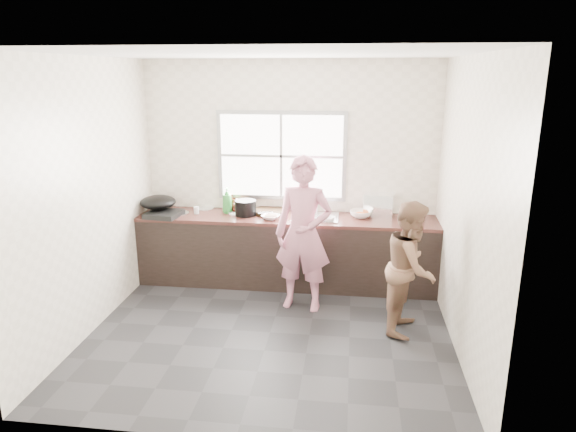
# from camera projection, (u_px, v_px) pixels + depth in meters

# --- Properties ---
(floor) EXTENTS (3.60, 3.20, 0.01)m
(floor) POSITION_uv_depth(u_px,v_px,m) (270.00, 333.00, 5.20)
(floor) COLOR #252527
(floor) RESTS_ON ground
(ceiling) EXTENTS (3.60, 3.20, 0.01)m
(ceiling) POSITION_uv_depth(u_px,v_px,m) (267.00, 53.00, 4.47)
(ceiling) COLOR silver
(ceiling) RESTS_ON wall_back
(wall_back) EXTENTS (3.60, 0.01, 2.70)m
(wall_back) POSITION_uv_depth(u_px,v_px,m) (290.00, 172.00, 6.37)
(wall_back) COLOR silver
(wall_back) RESTS_ON ground
(wall_left) EXTENTS (0.01, 3.20, 2.70)m
(wall_left) POSITION_uv_depth(u_px,v_px,m) (88.00, 198.00, 5.05)
(wall_left) COLOR beige
(wall_left) RESTS_ON ground
(wall_right) EXTENTS (0.01, 3.20, 2.70)m
(wall_right) POSITION_uv_depth(u_px,v_px,m) (466.00, 210.00, 4.62)
(wall_right) COLOR silver
(wall_right) RESTS_ON ground
(wall_front) EXTENTS (3.60, 0.01, 2.70)m
(wall_front) POSITION_uv_depth(u_px,v_px,m) (229.00, 265.00, 3.30)
(wall_front) COLOR silver
(wall_front) RESTS_ON ground
(cabinet) EXTENTS (3.60, 0.62, 0.82)m
(cabinet) POSITION_uv_depth(u_px,v_px,m) (286.00, 252.00, 6.32)
(cabinet) COLOR black
(cabinet) RESTS_ON floor
(countertop) EXTENTS (3.60, 0.64, 0.04)m
(countertop) POSITION_uv_depth(u_px,v_px,m) (286.00, 218.00, 6.21)
(countertop) COLOR #3C1E18
(countertop) RESTS_ON cabinet
(sink) EXTENTS (0.55, 0.45, 0.02)m
(sink) POSITION_uv_depth(u_px,v_px,m) (315.00, 217.00, 6.16)
(sink) COLOR silver
(sink) RESTS_ON countertop
(faucet) EXTENTS (0.02, 0.02, 0.30)m
(faucet) POSITION_uv_depth(u_px,v_px,m) (317.00, 201.00, 6.31)
(faucet) COLOR silver
(faucet) RESTS_ON countertop
(window_frame) EXTENTS (1.60, 0.05, 1.10)m
(window_frame) POSITION_uv_depth(u_px,v_px,m) (282.00, 156.00, 6.31)
(window_frame) COLOR #9EA0A5
(window_frame) RESTS_ON wall_back
(window_glazing) EXTENTS (1.50, 0.01, 1.00)m
(window_glazing) POSITION_uv_depth(u_px,v_px,m) (281.00, 156.00, 6.29)
(window_glazing) COLOR white
(window_glazing) RESTS_ON window_frame
(woman) EXTENTS (0.63, 0.46, 1.60)m
(woman) POSITION_uv_depth(u_px,v_px,m) (303.00, 239.00, 5.57)
(woman) COLOR pink
(woman) RESTS_ON floor
(person_side) EXTENTS (0.66, 0.77, 1.35)m
(person_side) POSITION_uv_depth(u_px,v_px,m) (411.00, 267.00, 5.10)
(person_side) COLOR brown
(person_side) RESTS_ON floor
(cutting_board) EXTENTS (0.53, 0.53, 0.04)m
(cutting_board) POSITION_uv_depth(u_px,v_px,m) (270.00, 211.00, 6.36)
(cutting_board) COLOR black
(cutting_board) RESTS_ON countertop
(cleaver) EXTENTS (0.20, 0.14, 0.01)m
(cleaver) POSITION_uv_depth(u_px,v_px,m) (265.00, 213.00, 6.21)
(cleaver) COLOR silver
(cleaver) RESTS_ON cutting_board
(bowl_mince) EXTENTS (0.26, 0.26, 0.05)m
(bowl_mince) POSITION_uv_depth(u_px,v_px,m) (271.00, 217.00, 6.08)
(bowl_mince) COLOR white
(bowl_mince) RESTS_ON countertop
(bowl_crabs) EXTENTS (0.24, 0.24, 0.07)m
(bowl_crabs) POSITION_uv_depth(u_px,v_px,m) (361.00, 215.00, 6.16)
(bowl_crabs) COLOR white
(bowl_crabs) RESTS_ON countertop
(bowl_held) EXTENTS (0.28, 0.28, 0.07)m
(bowl_held) POSITION_uv_depth(u_px,v_px,m) (327.00, 218.00, 6.01)
(bowl_held) COLOR white
(bowl_held) RESTS_ON countertop
(black_pot) EXTENTS (0.34, 0.34, 0.19)m
(black_pot) POSITION_uv_depth(u_px,v_px,m) (246.00, 208.00, 6.23)
(black_pot) COLOR black
(black_pot) RESTS_ON countertop
(plate_food) EXTENTS (0.21, 0.21, 0.02)m
(plate_food) POSITION_uv_depth(u_px,v_px,m) (237.00, 213.00, 6.32)
(plate_food) COLOR white
(plate_food) RESTS_ON countertop
(bottle_green) EXTENTS (0.13, 0.13, 0.32)m
(bottle_green) POSITION_uv_depth(u_px,v_px,m) (227.00, 200.00, 6.33)
(bottle_green) COLOR #2E8D35
(bottle_green) RESTS_ON countertop
(bottle_brown_tall) EXTENTS (0.09, 0.09, 0.20)m
(bottle_brown_tall) POSITION_uv_depth(u_px,v_px,m) (231.00, 202.00, 6.48)
(bottle_brown_tall) COLOR #492612
(bottle_brown_tall) RESTS_ON countertop
(bottle_brown_short) EXTENTS (0.14, 0.14, 0.16)m
(bottle_brown_short) POSITION_uv_depth(u_px,v_px,m) (237.00, 206.00, 6.37)
(bottle_brown_short) COLOR #441811
(bottle_brown_short) RESTS_ON countertop
(glass_jar) EXTENTS (0.06, 0.06, 0.09)m
(glass_jar) POSITION_uv_depth(u_px,v_px,m) (196.00, 210.00, 6.32)
(glass_jar) COLOR silver
(glass_jar) RESTS_ON countertop
(burner) EXTENTS (0.43, 0.43, 0.06)m
(burner) POSITION_uv_depth(u_px,v_px,m) (164.00, 214.00, 6.20)
(burner) COLOR black
(burner) RESTS_ON countertop
(wok) EXTENTS (0.44, 0.44, 0.16)m
(wok) POSITION_uv_depth(u_px,v_px,m) (158.00, 202.00, 6.31)
(wok) COLOR black
(wok) RESTS_ON burner
(dish_rack) EXTENTS (0.39, 0.31, 0.26)m
(dish_rack) POSITION_uv_depth(u_px,v_px,m) (379.00, 204.00, 6.25)
(dish_rack) COLOR white
(dish_rack) RESTS_ON countertop
(pot_lid_left) EXTENTS (0.32, 0.32, 0.01)m
(pot_lid_left) POSITION_uv_depth(u_px,v_px,m) (179.00, 213.00, 6.33)
(pot_lid_left) COLOR silver
(pot_lid_left) RESTS_ON countertop
(pot_lid_right) EXTENTS (0.23, 0.23, 0.01)m
(pot_lid_right) POSITION_uv_depth(u_px,v_px,m) (205.00, 208.00, 6.55)
(pot_lid_right) COLOR silver
(pot_lid_right) RESTS_ON countertop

